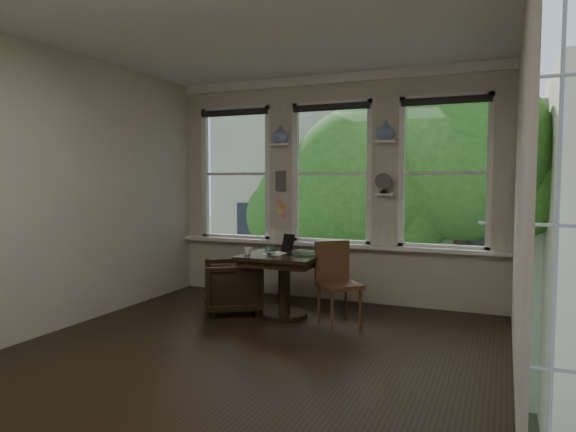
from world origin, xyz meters
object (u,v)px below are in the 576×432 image
at_px(armchair_left, 233,286).
at_px(laptop, 301,255).
at_px(side_chair_right, 339,285).
at_px(mug, 248,251).
at_px(table, 284,285).

bearing_deg(armchair_left, laptop, 56.38).
distance_m(armchair_left, laptop, 1.01).
relative_size(armchair_left, laptop, 2.03).
distance_m(side_chair_right, mug, 1.13).
relative_size(armchair_left, side_chair_right, 0.76).
xyz_separation_m(table, armchair_left, (-0.67, -0.03, -0.06)).
height_order(table, mug, mug).
bearing_deg(side_chair_right, laptop, 132.26).
distance_m(armchair_left, side_chair_right, 1.39).
xyz_separation_m(table, side_chair_right, (0.71, -0.09, 0.09)).
xyz_separation_m(armchair_left, side_chair_right, (1.38, -0.06, 0.14)).
bearing_deg(side_chair_right, armchair_left, 133.82).
bearing_deg(table, laptop, -13.51).
xyz_separation_m(table, laptop, (0.24, -0.06, 0.39)).
relative_size(table, armchair_left, 1.29).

